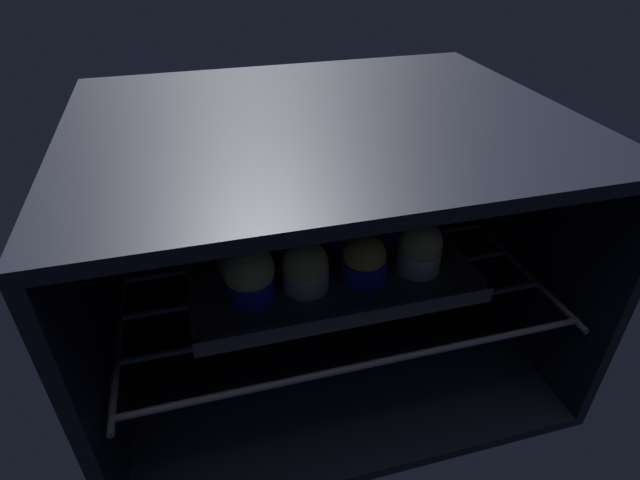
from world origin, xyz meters
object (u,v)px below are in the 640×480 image
at_px(muffin_row0_col0, 249,275).
at_px(muffin_row0_col2, 364,260).
at_px(muffin_row0_col3, 420,248).
at_px(muffin_row2_col2, 329,202).
at_px(muffin_row2_col0, 229,218).
at_px(muffin_row1_col2, 344,228).
at_px(muffin_row2_col3, 377,195).
at_px(muffin_row1_col1, 296,234).
at_px(muffin_row1_col3, 397,220).
at_px(muffin_row2_col1, 285,209).
at_px(baking_tray, 320,254).
at_px(muffin_row1_col0, 237,246).
at_px(muffin_row0_col1, 306,268).

bearing_deg(muffin_row0_col0, muffin_row0_col2, -0.42).
bearing_deg(muffin_row0_col3, muffin_row2_col2, 117.94).
bearing_deg(muffin_row0_col2, muffin_row2_col0, 136.40).
height_order(muffin_row1_col2, muffin_row2_col3, muffin_row1_col2).
relative_size(muffin_row0_col0, muffin_row1_col1, 0.97).
height_order(muffin_row0_col0, muffin_row2_col2, muffin_row0_col0).
bearing_deg(muffin_row1_col2, muffin_row1_col3, 1.03).
bearing_deg(muffin_row2_col1, muffin_row2_col2, 6.47).
relative_size(muffin_row1_col1, muffin_row2_col0, 1.15).
height_order(muffin_row2_col2, muffin_row2_col3, muffin_row2_col3).
bearing_deg(baking_tray, muffin_row2_col0, 148.15).
bearing_deg(muffin_row1_col2, muffin_row2_col1, 133.82).
relative_size(muffin_row0_col3, muffin_row1_col3, 0.98).
distance_m(muffin_row0_col2, muffin_row2_col2, 0.15).
bearing_deg(muffin_row1_col0, muffin_row2_col0, 91.28).
height_order(baking_tray, muffin_row1_col3, muffin_row1_col3).
relative_size(baking_tray, muffin_row0_col3, 5.17).
bearing_deg(muffin_row0_col0, muffin_row2_col1, 62.85).
distance_m(muffin_row0_col0, muffin_row1_col1, 0.10).
bearing_deg(muffin_row1_col1, muffin_row0_col1, -92.90).
bearing_deg(baking_tray, muffin_row1_col2, -1.87).
distance_m(muffin_row1_col0, muffin_row1_col2, 0.15).
relative_size(muffin_row2_col0, muffin_row2_col2, 1.00).
bearing_deg(muffin_row1_col1, muffin_row0_col0, -136.54).
height_order(muffin_row0_col1, muffin_row2_col1, muffin_row2_col1).
bearing_deg(muffin_row1_col2, muffin_row1_col1, -178.21).
xyz_separation_m(muffin_row1_col1, muffin_row1_col3, (0.15, 0.00, -0.00)).
xyz_separation_m(muffin_row0_col3, muffin_row2_col3, (-0.00, 0.15, 0.00)).
xyz_separation_m(muffin_row2_col2, muffin_row2_col3, (0.08, -0.00, 0.00)).
distance_m(muffin_row1_col3, muffin_row2_col2, 0.11).
relative_size(baking_tray, muffin_row2_col2, 5.38).
distance_m(muffin_row1_col1, muffin_row2_col3, 0.17).
distance_m(muffin_row0_col3, muffin_row2_col3, 0.15).
xyz_separation_m(baking_tray, muffin_row2_col1, (-0.03, 0.07, 0.04)).
relative_size(baking_tray, muffin_row1_col1, 4.70).
bearing_deg(muffin_row0_col1, muffin_row2_col0, 118.74).
bearing_deg(muffin_row1_col2, muffin_row2_col3, 45.18).
bearing_deg(muffin_row0_col2, muffin_row2_col1, 116.58).
relative_size(muffin_row0_col2, muffin_row1_col1, 0.84).
bearing_deg(muffin_row2_col1, baking_tray, -63.95).
height_order(muffin_row0_col1, muffin_row1_col1, muffin_row1_col1).
distance_m(muffin_row1_col3, muffin_row2_col0, 0.24).
bearing_deg(muffin_row2_col2, muffin_row1_col2, -90.46).
height_order(muffin_row0_col3, muffin_row2_col1, muffin_row2_col1).
bearing_deg(muffin_row1_col1, muffin_row0_col3, -24.94).
relative_size(muffin_row0_col3, muffin_row1_col2, 0.96).
relative_size(muffin_row0_col1, muffin_row0_col3, 0.94).
xyz_separation_m(baking_tray, muffin_row2_col0, (-0.12, 0.07, 0.04)).
relative_size(muffin_row0_col1, muffin_row2_col1, 0.86).
relative_size(muffin_row1_col1, muffin_row1_col2, 1.06).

